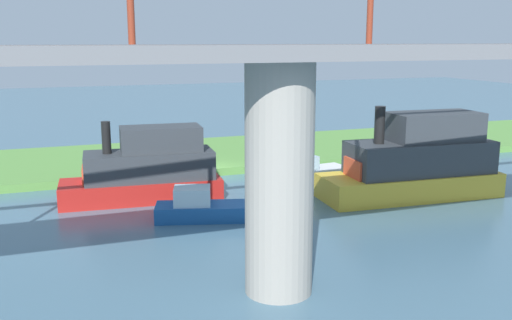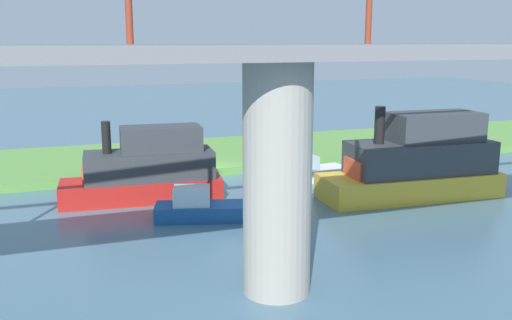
{
  "view_description": "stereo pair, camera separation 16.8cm",
  "coord_description": "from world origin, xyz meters",
  "views": [
    {
      "loc": [
        9.9,
        35.44,
        8.76
      ],
      "look_at": [
        -1.18,
        5.0,
        2.0
      ],
      "focal_mm": 40.5,
      "sensor_mm": 36.0,
      "label": 1
    },
    {
      "loc": [
        9.74,
        35.49,
        8.76
      ],
      "look_at": [
        -1.18,
        5.0,
        2.0
      ],
      "focal_mm": 40.5,
      "sensor_mm": 36.0,
      "label": 2
    }
  ],
  "objects": [
    {
      "name": "ground_plane",
      "position": [
        0.0,
        0.0,
        0.0
      ],
      "size": [
        160.0,
        160.0,
        0.0
      ],
      "primitive_type": "plane",
      "color": "#476B7F"
    },
    {
      "name": "grassy_bank",
      "position": [
        0.0,
        -6.0,
        0.25
      ],
      "size": [
        80.0,
        12.0,
        0.5
      ],
      "primitive_type": "cube",
      "color": "#5B9342",
      "rests_on": "ground"
    },
    {
      "name": "bridge_pylon",
      "position": [
        2.59,
        17.7,
        4.05
      ],
      "size": [
        2.37,
        2.37,
        8.11
      ],
      "primitive_type": "cylinder",
      "color": "#9E998E",
      "rests_on": "ground"
    },
    {
      "name": "bridge_span",
      "position": [
        2.59,
        17.68,
        8.61
      ],
      "size": [
        63.18,
        4.3,
        3.25
      ],
      "color": "slate",
      "rests_on": "bridge_pylon"
    },
    {
      "name": "person_on_bank",
      "position": [
        3.8,
        -2.09,
        1.2
      ],
      "size": [
        0.5,
        0.5,
        1.39
      ],
      "color": "#2D334C",
      "rests_on": "grassy_bank"
    },
    {
      "name": "mooring_post",
      "position": [
        7.27,
        -0.79,
        0.98
      ],
      "size": [
        0.2,
        0.2,
        0.96
      ],
      "primitive_type": "cylinder",
      "color": "brown",
      "rests_on": "grassy_bank"
    },
    {
      "name": "houseboat_blue",
      "position": [
        4.95,
        4.05,
        1.66
      ],
      "size": [
        8.96,
        3.62,
        4.48
      ],
      "color": "red",
      "rests_on": "ground"
    },
    {
      "name": "motorboat_red",
      "position": [
        2.98,
        8.67,
        0.59
      ],
      "size": [
        5.25,
        3.05,
        1.65
      ],
      "color": "#195199",
      "rests_on": "ground"
    },
    {
      "name": "pontoon_yellow",
      "position": [
        -9.49,
        8.62,
        1.94
      ],
      "size": [
        10.43,
        4.0,
        5.24
      ],
      "color": "gold",
      "rests_on": "ground"
    },
    {
      "name": "skiff_small",
      "position": [
        -5.39,
        3.11,
        0.58
      ],
      "size": [
        5.09,
        2.36,
        1.64
      ],
      "color": "white",
      "rests_on": "ground"
    }
  ]
}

